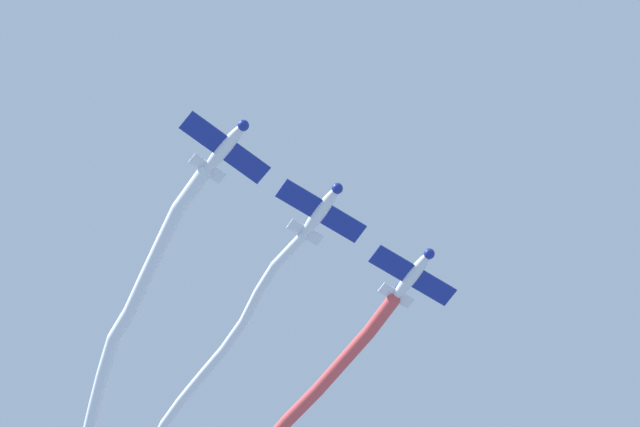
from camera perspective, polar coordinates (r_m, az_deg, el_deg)
airplane_lead at (r=78.72m, az=-4.33°, el=3.00°), size 4.79×6.18×1.55m
smoke_trail_lead at (r=86.15m, az=-8.84°, el=-5.74°), size 20.96×19.41×2.30m
airplane_left_wing at (r=80.65m, az=0.04°, el=0.12°), size 4.73×6.04×1.55m
smoke_trail_left_wing at (r=86.80m, az=-4.94°, el=-6.72°), size 20.57×12.53×1.56m
airplane_right_wing at (r=82.70m, az=4.21°, el=-2.81°), size 4.73×6.04×1.55m
smoke_trail_right_wing at (r=88.01m, az=-0.89°, el=-8.73°), size 20.12×9.70×1.35m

